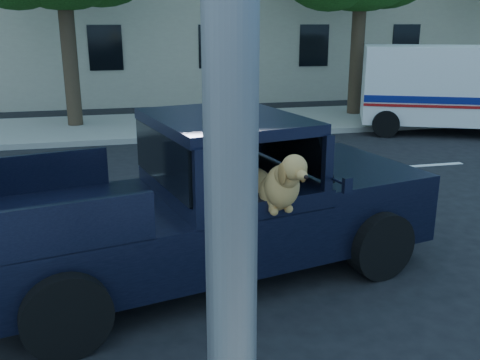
{
  "coord_description": "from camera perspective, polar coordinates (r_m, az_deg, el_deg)",
  "views": [
    {
      "loc": [
        -2.89,
        -6.92,
        3.13
      ],
      "look_at": [
        -1.49,
        -1.04,
        1.33
      ],
      "focal_mm": 40.0,
      "sensor_mm": 36.0,
      "label": 1
    }
  ],
  "objects": [
    {
      "name": "mail_truck",
      "position": [
        16.61,
        20.36,
        8.47
      ],
      "size": [
        4.93,
        3.7,
        2.46
      ],
      "rotation": [
        0.0,
        0.0,
        -0.42
      ],
      "color": "silver",
      "rests_on": "ground"
    },
    {
      "name": "pickup_truck",
      "position": [
        6.77,
        -4.29,
        -4.63
      ],
      "size": [
        5.98,
        3.44,
        2.02
      ],
      "rotation": [
        0.0,
        0.0,
        0.21
      ],
      "color": "black",
      "rests_on": "ground"
    },
    {
      "name": "lane_stripes",
      "position": [
        11.84,
        11.46,
        0.97
      ],
      "size": [
        21.6,
        0.14,
        0.01
      ],
      "primitive_type": null,
      "color": "silver",
      "rests_on": "ground"
    },
    {
      "name": "far_sidewalk",
      "position": [
        16.66,
        -3.26,
        6.02
      ],
      "size": [
        60.0,
        4.0,
        0.15
      ],
      "primitive_type": "cube",
      "color": "gray",
      "rests_on": "ground"
    },
    {
      "name": "ground",
      "position": [
        8.13,
        8.55,
        -6.23
      ],
      "size": [
        120.0,
        120.0,
        0.0
      ],
      "primitive_type": "plane",
      "color": "black",
      "rests_on": "ground"
    }
  ]
}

